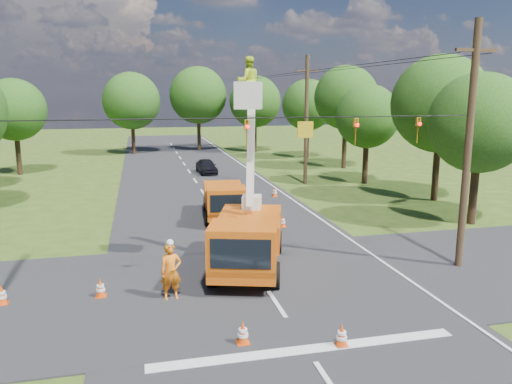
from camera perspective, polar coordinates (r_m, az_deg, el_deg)
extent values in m
plane|color=#2D4815|center=(36.48, -6.09, -0.10)|extent=(140.00, 140.00, 0.00)
cube|color=black|center=(36.48, -6.09, -0.10)|extent=(12.00, 100.00, 0.06)
cube|color=black|center=(19.42, 0.77, -10.43)|extent=(56.00, 10.00, 0.07)
cube|color=silver|center=(14.91, 5.85, -17.62)|extent=(9.00, 0.45, 0.02)
cube|color=silver|center=(37.57, 2.42, 0.29)|extent=(0.12, 90.00, 0.02)
cube|color=#C84D0E|center=(20.78, -0.89, -6.60)|extent=(4.29, 7.11, 0.50)
cube|color=#C84D0E|center=(18.24, -1.50, -6.31)|extent=(2.90, 2.52, 1.67)
cube|color=black|center=(17.32, -1.78, -7.09)|extent=(2.05, 0.68, 1.06)
cube|color=#C84D0E|center=(21.43, -0.71, -4.08)|extent=(3.70, 4.71, 1.11)
cylinder|color=black|center=(19.02, -4.97, -9.30)|extent=(0.64, 1.08, 1.03)
cylinder|color=black|center=(18.82, 2.19, -9.49)|extent=(0.64, 1.08, 1.03)
cylinder|color=black|center=(22.99, -3.39, -5.59)|extent=(0.64, 1.08, 1.03)
cylinder|color=black|center=(22.83, 2.47, -5.71)|extent=(0.64, 1.08, 1.03)
cube|color=silver|center=(22.41, -0.48, -1.18)|extent=(1.04, 1.04, 0.61)
cube|color=silver|center=(21.40, -0.61, 4.88)|extent=(0.73, 1.52, 4.83)
cube|color=silver|center=(20.10, -0.87, 10.98)|extent=(1.32, 1.32, 1.06)
imported|color=#C6E526|center=(20.10, -0.88, 12.57)|extent=(0.93, 0.73, 1.89)
cube|color=#C84D0E|center=(29.12, -3.64, -1.59)|extent=(2.71, 5.95, 0.43)
cube|color=#C84D0E|center=(26.95, -3.38, -1.02)|extent=(2.27, 1.85, 1.44)
cube|color=black|center=(26.14, -3.26, -1.30)|extent=(1.82, 0.25, 0.91)
cube|color=#C84D0E|center=(29.74, -3.75, -0.13)|extent=(2.62, 3.77, 0.96)
cylinder|color=black|center=(27.36, -5.50, -3.01)|extent=(0.40, 0.91, 0.88)
cylinder|color=black|center=(27.49, -1.29, -2.89)|extent=(0.40, 0.91, 0.88)
cylinder|color=black|center=(30.91, -5.71, -1.34)|extent=(0.40, 0.91, 0.88)
cylinder|color=black|center=(31.02, -1.99, -1.24)|extent=(0.40, 0.91, 0.88)
imported|color=orange|center=(17.94, -9.70, -8.95)|extent=(0.80, 0.58, 2.06)
imported|color=black|center=(45.11, -5.68, 2.95)|extent=(1.75, 3.92, 1.31)
cone|color=#E0440B|center=(15.00, -1.51, -15.71)|extent=(0.36, 0.36, 0.70)
cube|color=#E0440B|center=(15.16, -1.50, -16.85)|extent=(0.38, 0.38, 0.04)
cylinder|color=white|center=(14.98, -1.51, -15.51)|extent=(0.26, 0.26, 0.09)
cylinder|color=white|center=(15.04, -1.50, -16.02)|extent=(0.31, 0.31, 0.09)
cone|color=#E0440B|center=(15.06, 9.76, -15.77)|extent=(0.36, 0.36, 0.70)
cube|color=#E0440B|center=(15.22, 9.72, -16.91)|extent=(0.38, 0.38, 0.04)
cylinder|color=white|center=(15.03, 9.77, -15.57)|extent=(0.26, 0.26, 0.09)
cylinder|color=white|center=(15.10, 9.75, -16.08)|extent=(0.31, 0.31, 0.09)
cone|color=#E0440B|center=(25.12, -0.31, -4.41)|extent=(0.36, 0.36, 0.70)
cube|color=#E0440B|center=(25.22, -0.31, -5.15)|extent=(0.38, 0.38, 0.04)
cylinder|color=white|center=(25.11, -0.31, -4.28)|extent=(0.26, 0.26, 0.09)
cylinder|color=white|center=(25.15, -0.31, -4.61)|extent=(0.31, 0.31, 0.09)
cone|color=#E0440B|center=(27.03, 3.05, -3.29)|extent=(0.36, 0.36, 0.70)
cube|color=#E0440B|center=(27.12, 3.04, -3.98)|extent=(0.38, 0.38, 0.04)
cylinder|color=white|center=(27.02, 3.05, -3.16)|extent=(0.26, 0.26, 0.09)
cylinder|color=white|center=(27.06, 3.04, -3.47)|extent=(0.31, 0.31, 0.09)
cone|color=#E0440B|center=(18.90, -17.36, -10.36)|extent=(0.36, 0.36, 0.70)
cube|color=#E0440B|center=(19.03, -17.30, -11.31)|extent=(0.38, 0.38, 0.04)
cylinder|color=white|center=(18.88, -17.37, -10.19)|extent=(0.26, 0.26, 0.09)
cylinder|color=white|center=(18.93, -17.34, -10.61)|extent=(0.31, 0.31, 0.09)
cone|color=#E0440B|center=(19.55, -27.07, -10.38)|extent=(0.36, 0.36, 0.70)
cube|color=#E0440B|center=(19.67, -26.98, -11.30)|extent=(0.38, 0.38, 0.04)
cylinder|color=white|center=(19.53, -27.08, -10.22)|extent=(0.26, 0.26, 0.09)
cylinder|color=white|center=(19.58, -27.04, -10.62)|extent=(0.31, 0.31, 0.09)
cone|color=#E0440B|center=(34.86, 2.15, 0.06)|extent=(0.36, 0.36, 0.70)
cube|color=#E0440B|center=(34.93, 2.15, -0.49)|extent=(0.38, 0.38, 0.04)
cylinder|color=white|center=(34.85, 2.15, 0.15)|extent=(0.26, 0.26, 0.09)
cylinder|color=white|center=(34.88, 2.15, -0.09)|extent=(0.31, 0.31, 0.09)
cylinder|color=#4C3823|center=(21.83, 23.08, 4.65)|extent=(0.30, 0.30, 10.00)
cube|color=#4C3823|center=(21.78, 23.88, 14.62)|extent=(1.80, 0.12, 0.12)
cylinder|color=#4C3823|center=(39.70, 5.76, 8.12)|extent=(0.30, 0.30, 10.00)
cube|color=#4C3823|center=(39.67, 5.88, 13.60)|extent=(1.80, 0.12, 0.12)
cylinder|color=#4C3823|center=(58.96, -0.63, 9.21)|extent=(0.30, 0.30, 10.00)
cube|color=#4C3823|center=(58.94, -0.63, 12.91)|extent=(1.80, 0.12, 0.12)
cylinder|color=black|center=(17.94, -0.74, 8.46)|extent=(18.00, 0.04, 0.04)
cube|color=#B09215|center=(18.53, 5.66, 7.11)|extent=(0.60, 0.05, 0.60)
imported|color=#B09215|center=(17.95, -1.05, 6.70)|extent=(0.16, 0.20, 1.00)
sphere|color=#FF0C0C|center=(17.82, -0.97, 7.47)|extent=(0.14, 0.14, 0.14)
imported|color=#B09215|center=(19.28, 11.33, 6.81)|extent=(0.16, 0.20, 1.00)
sphere|color=#FF0C0C|center=(19.15, 11.51, 7.52)|extent=(0.14, 0.14, 0.14)
imported|color=#B09215|center=(20.49, 18.01, 6.73)|extent=(0.16, 0.20, 1.00)
sphere|color=#FF0C0C|center=(20.38, 18.22, 7.40)|extent=(0.14, 0.14, 0.14)
cylinder|color=#382616|center=(48.90, -25.54, 4.17)|extent=(0.44, 0.44, 4.05)
sphere|color=#1A4412|center=(48.64, -25.91, 8.47)|extent=(5.40, 5.40, 5.40)
cylinder|color=#382616|center=(29.98, 23.64, 0.36)|extent=(0.44, 0.44, 3.96)
sphere|color=#1A4412|center=(29.57, 24.20, 7.22)|extent=(5.40, 5.40, 5.40)
cylinder|color=#382616|center=(35.63, 19.89, 2.74)|extent=(0.44, 0.44, 4.58)
sphere|color=#1A4412|center=(35.30, 20.35, 9.43)|extent=(6.40, 6.40, 6.40)
cylinder|color=#382616|center=(40.85, 12.40, 3.62)|extent=(0.44, 0.44, 3.78)
sphere|color=#1A4412|center=(40.55, 12.60, 8.44)|extent=(5.00, 5.00, 5.00)
cylinder|color=#382616|center=(48.69, 10.07, 5.49)|extent=(0.44, 0.44, 4.75)
sphere|color=#1A4412|center=(48.45, 10.25, 10.58)|extent=(6.00, 6.00, 6.00)
cylinder|color=#382616|center=(55.79, 5.87, 6.01)|extent=(0.44, 0.44, 4.14)
sphere|color=#1A4412|center=(55.57, 5.94, 9.88)|extent=(5.60, 5.60, 5.60)
cylinder|color=#382616|center=(60.70, -13.87, 6.30)|extent=(0.44, 0.44, 4.40)
sphere|color=#1A4412|center=(60.50, -14.05, 10.07)|extent=(6.60, 6.60, 6.60)
cylinder|color=#382616|center=(63.11, -6.54, 6.93)|extent=(0.44, 0.44, 4.84)
sphere|color=#1A4412|center=(62.93, -6.63, 10.93)|extent=(7.00, 7.00, 7.00)
cylinder|color=#382616|center=(61.30, -0.11, 6.63)|extent=(0.44, 0.44, 4.31)
sphere|color=#1A4412|center=(61.10, -0.11, 10.30)|extent=(6.20, 6.20, 6.20)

